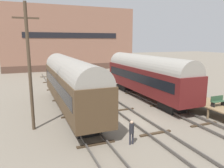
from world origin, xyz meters
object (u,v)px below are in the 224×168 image
object	(u,v)px
person_worker	(132,130)
train_car_brown	(70,81)
utility_pole	(29,66)
train_car_maroon	(146,74)
bench	(218,101)

from	to	relation	value
person_worker	train_car_brown	bearing A→B (deg)	104.33
person_worker	utility_pole	size ratio (longest dim) A/B	0.17
train_car_maroon	person_worker	distance (m)	12.40
bench	utility_pole	bearing A→B (deg)	167.74
train_car_maroon	train_car_brown	xyz separation A→B (m)	(-9.23, -1.41, 0.07)
train_car_maroon	person_worker	bearing A→B (deg)	-125.01
train_car_maroon	utility_pole	bearing A→B (deg)	-159.08
bench	train_car_maroon	bearing A→B (deg)	106.27
train_car_maroon	train_car_brown	distance (m)	9.34
bench	utility_pole	distance (m)	16.02
train_car_maroon	bench	xyz separation A→B (m)	(2.41, -8.25, -1.36)
train_car_brown	utility_pole	xyz separation A→B (m)	(-3.66, -3.52, 1.92)
bench	person_worker	distance (m)	9.62
person_worker	utility_pole	xyz separation A→B (m)	(-5.86, 5.10, 3.91)
utility_pole	person_worker	bearing A→B (deg)	-41.04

